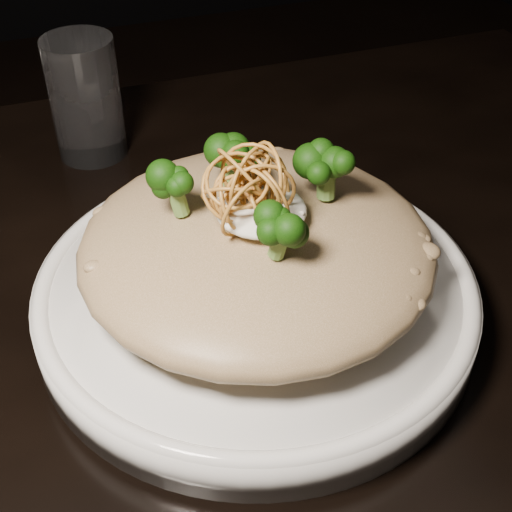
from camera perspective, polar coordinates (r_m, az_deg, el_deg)
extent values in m
cube|color=black|center=(0.55, -5.06, -6.83)|extent=(1.10, 0.80, 0.04)
cylinder|color=black|center=(1.18, 14.34, -2.64)|extent=(0.05, 0.05, 0.71)
cylinder|color=silver|center=(0.53, 0.00, -3.22)|extent=(0.32, 0.32, 0.03)
ellipsoid|color=brown|center=(0.50, 0.05, 0.85)|extent=(0.25, 0.25, 0.06)
ellipsoid|color=white|center=(0.47, 0.42, 3.66)|extent=(0.06, 0.06, 0.02)
cylinder|color=silver|center=(0.71, -13.48, 12.14)|extent=(0.07, 0.07, 0.12)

